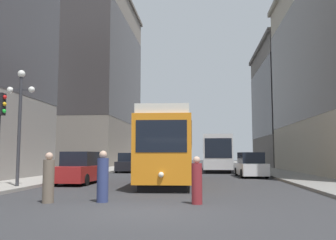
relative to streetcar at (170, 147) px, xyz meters
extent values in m
plane|color=#303033|center=(0.24, -10.91, -2.10)|extent=(200.00, 200.00, 0.00)
cube|color=gray|center=(-7.98, 29.09, -2.03)|extent=(3.29, 120.00, 0.15)
cube|color=gray|center=(8.46, 29.09, -2.03)|extent=(3.29, 120.00, 0.15)
cube|color=black|center=(0.00, 0.01, -1.93)|extent=(2.50, 11.20, 0.35)
cube|color=orange|center=(0.00, 0.01, -0.20)|extent=(2.92, 12.18, 3.10)
cube|color=black|center=(0.00, 0.01, 0.50)|extent=(2.93, 11.69, 1.08)
cube|color=silver|center=(0.00, 0.01, 1.57)|extent=(2.70, 11.93, 0.44)
cube|color=black|center=(0.16, -6.02, 0.34)|extent=(2.21, 0.14, 1.40)
sphere|color=#F2EACC|center=(0.16, -6.09, -1.30)|extent=(0.24, 0.24, 0.24)
cube|color=black|center=(3.43, 16.11, -1.93)|extent=(2.37, 11.74, 0.35)
cube|color=silver|center=(3.43, 16.11, -0.20)|extent=(2.77, 12.77, 3.10)
cube|color=black|center=(3.43, 16.11, 0.34)|extent=(2.79, 12.26, 1.30)
cube|color=black|center=(3.33, 9.76, 0.11)|extent=(2.31, 0.12, 1.71)
cylinder|color=black|center=(-5.94, -2.56, -1.78)|extent=(0.20, 0.65, 0.64)
cylinder|color=black|center=(-5.84, 0.45, -1.78)|extent=(0.20, 0.65, 0.64)
cylinder|color=black|center=(-4.23, -2.62, -1.78)|extent=(0.20, 0.65, 0.64)
cylinder|color=black|center=(-4.13, 0.39, -1.78)|extent=(0.20, 0.65, 0.64)
cube|color=maroon|center=(-5.03, -1.09, -1.50)|extent=(1.95, 4.91, 0.84)
cube|color=black|center=(-5.03, -0.96, -0.68)|extent=(1.67, 2.72, 0.80)
cylinder|color=black|center=(-5.82, 10.99, -1.78)|extent=(0.21, 0.65, 0.64)
cylinder|color=black|center=(-5.95, 13.67, -1.78)|extent=(0.21, 0.65, 0.64)
cylinder|color=black|center=(-4.12, 11.07, -1.78)|extent=(0.21, 0.65, 0.64)
cylinder|color=black|center=(-4.24, 13.75, -1.78)|extent=(0.21, 0.65, 0.64)
cube|color=black|center=(-5.03, 12.37, -1.50)|extent=(2.00, 4.40, 0.84)
cube|color=black|center=(-5.04, 12.48, -0.68)|extent=(1.69, 2.45, 0.80)
cylinder|color=black|center=(6.31, 7.55, -1.78)|extent=(0.20, 0.65, 0.64)
cylinder|color=black|center=(6.42, 4.55, -1.78)|extent=(0.20, 0.65, 0.64)
cylinder|color=black|center=(4.60, 7.49, -1.78)|extent=(0.20, 0.65, 0.64)
cylinder|color=black|center=(4.71, 4.48, -1.78)|extent=(0.20, 0.65, 0.64)
cube|color=silver|center=(5.51, 6.02, -1.50)|extent=(1.98, 4.91, 0.84)
cube|color=black|center=(5.52, 5.90, -0.68)|extent=(1.68, 2.72, 0.80)
cylinder|color=black|center=(-5.92, 17.91, -1.78)|extent=(0.20, 0.64, 0.64)
cylinder|color=black|center=(-5.85, 20.59, -1.78)|extent=(0.20, 0.64, 0.64)
cylinder|color=black|center=(-4.21, 17.86, -1.78)|extent=(0.20, 0.64, 0.64)
cylinder|color=black|center=(-4.14, 20.55, -1.78)|extent=(0.20, 0.64, 0.64)
cube|color=#14512D|center=(-5.03, 19.23, -1.50)|extent=(1.91, 4.38, 0.84)
cube|color=black|center=(-5.03, 19.33, -0.68)|extent=(1.65, 2.43, 0.80)
cylinder|color=maroon|center=(1.71, -9.15, -1.42)|extent=(0.36, 0.36, 1.36)
sphere|color=tan|center=(1.71, -9.15, -0.63)|extent=(0.24, 0.24, 0.24)
cylinder|color=#6B5B4C|center=(-3.39, -9.29, -1.36)|extent=(0.39, 0.39, 1.48)
sphere|color=tan|center=(-3.39, -9.29, -0.50)|extent=(0.26, 0.26, 0.26)
cylinder|color=navy|center=(-1.58, -8.94, -1.34)|extent=(0.40, 0.40, 1.53)
sphere|color=tan|center=(-1.58, -8.94, -0.45)|extent=(0.27, 0.27, 0.27)
cube|color=black|center=(-6.73, -6.81, 1.71)|extent=(0.36, 0.36, 0.95)
sphere|color=red|center=(-6.53, -6.81, 2.01)|extent=(0.18, 0.18, 0.18)
sphere|color=gold|center=(-6.53, -6.81, 1.71)|extent=(0.18, 0.18, 0.18)
sphere|color=green|center=(-6.53, -6.81, 1.40)|extent=(0.18, 0.18, 0.18)
cylinder|color=#333338|center=(-6.93, -4.70, 0.70)|extent=(0.16, 0.16, 5.31)
sphere|color=white|center=(-6.93, -4.70, 3.52)|extent=(0.36, 0.36, 0.36)
sphere|color=white|center=(-7.48, -4.70, 2.72)|extent=(0.31, 0.31, 0.31)
sphere|color=white|center=(-6.38, -4.70, 2.72)|extent=(0.31, 0.31, 0.31)
cube|color=#333338|center=(-6.93, -4.70, 2.72)|extent=(1.10, 0.06, 0.06)
cube|color=slate|center=(-15.70, 34.19, 11.19)|extent=(12.16, 23.41, 26.57)
cube|color=#3D3838|center=(-15.70, 34.19, 12.52)|extent=(12.20, 23.45, 15.94)
cube|color=#685F56|center=(-15.70, 34.19, 24.72)|extent=(12.76, 24.01, 0.50)
cube|color=slate|center=(16.04, 29.09, 5.97)|extent=(11.88, 16.21, 16.15)
cube|color=#383538|center=(16.04, 29.09, 6.78)|extent=(11.92, 16.25, 9.69)
cube|color=#5F5B56|center=(16.04, 29.09, 14.30)|extent=(12.48, 16.81, 0.50)
camera|label=1|loc=(1.85, -21.38, -0.45)|focal=38.46mm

